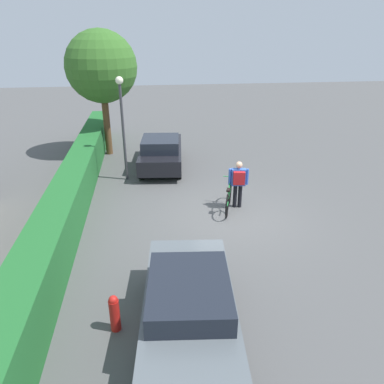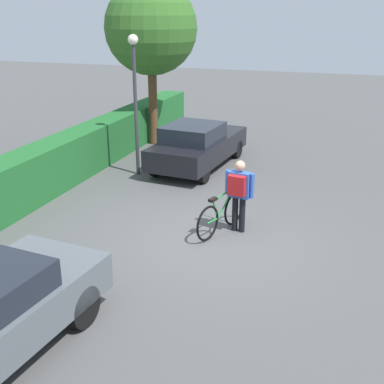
% 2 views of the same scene
% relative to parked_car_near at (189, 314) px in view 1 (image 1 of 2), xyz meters
% --- Properties ---
extents(ground_plane, '(60.00, 60.00, 0.00)m').
position_rel_parked_car_near_xyz_m(ground_plane, '(4.89, -1.98, -0.71)').
color(ground_plane, '#525252').
extents(hedge_row, '(21.45, 0.90, 1.26)m').
position_rel_parked_car_near_xyz_m(hedge_row, '(4.89, 3.05, -0.08)').
color(hedge_row, '#21642C').
rests_on(hedge_row, ground).
extents(parked_car_near, '(4.50, 2.08, 1.33)m').
position_rel_parked_car_near_xyz_m(parked_car_near, '(0.00, 0.00, 0.00)').
color(parked_car_near, slate).
rests_on(parked_car_near, ground).
extents(parked_car_far, '(4.17, 2.07, 1.38)m').
position_rel_parked_car_near_xyz_m(parked_car_far, '(9.59, 0.01, -0.01)').
color(parked_car_far, black).
rests_on(parked_car_far, ground).
extents(bicycle, '(1.70, 0.70, 0.98)m').
position_rel_parked_car_near_xyz_m(bicycle, '(5.31, -1.94, -0.30)').
color(bicycle, black).
rests_on(bicycle, ground).
extents(person_rider, '(0.39, 0.64, 1.59)m').
position_rel_parked_car_near_xyz_m(person_rider, '(5.45, -2.27, 0.25)').
color(person_rider, black).
rests_on(person_rider, ground).
extents(street_lamp, '(0.28, 0.28, 3.90)m').
position_rel_parked_car_near_xyz_m(street_lamp, '(8.40, 1.44, 1.84)').
color(street_lamp, '#38383D').
rests_on(street_lamp, ground).
extents(tree_kerbside, '(3.08, 3.08, 5.48)m').
position_rel_parked_car_near_xyz_m(tree_kerbside, '(11.79, 2.37, 3.20)').
color(tree_kerbside, brown).
rests_on(tree_kerbside, ground).
extents(fire_hydrant, '(0.20, 0.20, 0.81)m').
position_rel_parked_car_near_xyz_m(fire_hydrant, '(0.53, 1.39, -0.29)').
color(fire_hydrant, red).
rests_on(fire_hydrant, ground).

